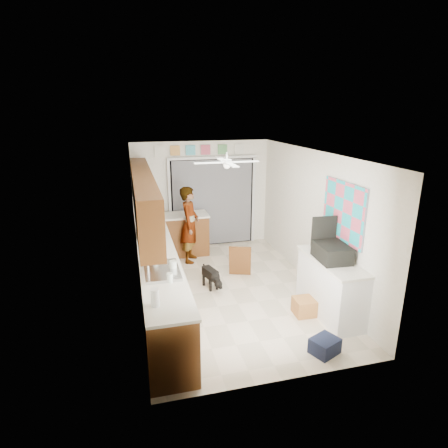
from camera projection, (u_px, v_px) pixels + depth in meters
floor at (229, 289)px, 6.92m from camera, size 5.00×5.00×0.00m
ceiling at (230, 153)px, 6.18m from camera, size 5.00×5.00×0.00m
wall_back at (202, 195)px, 8.86m from camera, size 3.20×0.00×3.20m
wall_front at (288, 289)px, 4.24m from camera, size 3.20×0.00×3.20m
wall_left at (136, 232)px, 6.17m from camera, size 0.00×5.00×5.00m
wall_right at (313, 219)px, 6.93m from camera, size 0.00×5.00×5.00m
left_base_cabinets at (157, 275)px, 6.47m from camera, size 0.60×4.80×0.90m
left_countertop at (156, 249)px, 6.34m from camera, size 0.62×4.80×0.04m
upper_cabinets at (143, 197)px, 6.23m from camera, size 0.32×4.00×0.80m
sink_basin at (162, 271)px, 5.40m from camera, size 0.50×0.76×0.06m
faucet at (148, 266)px, 5.33m from camera, size 0.03×0.03×0.22m
peninsula_base at (185, 235)px, 8.52m from camera, size 1.00×0.60×0.90m
peninsula_top at (185, 215)px, 8.38m from camera, size 1.04×0.64×0.04m
back_opening_recess at (213, 203)px, 8.95m from camera, size 2.00×0.06×2.10m
curtain_panel at (213, 203)px, 8.92m from camera, size 1.90×0.03×2.05m
door_trim_left at (170, 205)px, 8.68m from camera, size 0.06×0.04×2.10m
door_trim_right at (253, 200)px, 9.17m from camera, size 0.06×0.04×2.10m
door_trim_head at (212, 158)px, 8.61m from camera, size 2.10×0.04×0.06m
header_frame_0 at (175, 151)px, 8.38m from camera, size 0.22×0.02×0.22m
header_frame_1 at (191, 150)px, 8.46m from camera, size 0.22×0.02×0.22m
header_frame_2 at (206, 150)px, 8.55m from camera, size 0.22×0.02×0.22m
header_frame_3 at (223, 149)px, 8.64m from camera, size 0.22×0.02×0.22m
header_frame_4 at (239, 149)px, 8.74m from camera, size 0.22×0.02×0.22m
route66_sign at (159, 151)px, 8.30m from camera, size 0.22×0.02×0.26m
right_counter_base at (330, 288)px, 6.00m from camera, size 0.50×1.40×0.90m
right_counter_top at (332, 261)px, 5.86m from camera, size 0.54×1.44×0.04m
abstract_painting at (343, 212)px, 5.88m from camera, size 0.03×1.15×0.95m
ceiling_fan at (227, 162)px, 6.42m from camera, size 1.14×1.14×0.24m
microwave at (151, 227)px, 6.95m from camera, size 0.49×0.64×0.32m
soap_bottle at (155, 252)px, 5.80m from camera, size 0.11×0.11×0.26m
jar_a at (173, 266)px, 5.44m from camera, size 0.13×0.13×0.15m
jar_b at (170, 278)px, 5.08m from camera, size 0.11×0.11×0.13m
paper_towel_roll at (155, 298)px, 4.44m from camera, size 0.14×0.14×0.22m
suitcase at (332, 252)px, 5.80m from camera, size 0.49×0.63×0.26m
suitcase_rim at (331, 259)px, 5.84m from camera, size 0.48×0.61×0.02m
suitcase_lid at (324, 231)px, 6.00m from camera, size 0.42×0.06×0.50m
cardboard_box at (307, 306)px, 6.06m from camera, size 0.45×0.34×0.27m
navy_crate at (325, 346)px, 5.10m from camera, size 0.45×0.42×0.22m
cabinet_door_panel at (240, 261)px, 7.39m from camera, size 0.46×0.30×0.64m
man at (190, 225)px, 8.00m from camera, size 0.57×0.70×1.66m
dog at (210, 277)px, 6.94m from camera, size 0.38×0.58×0.42m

